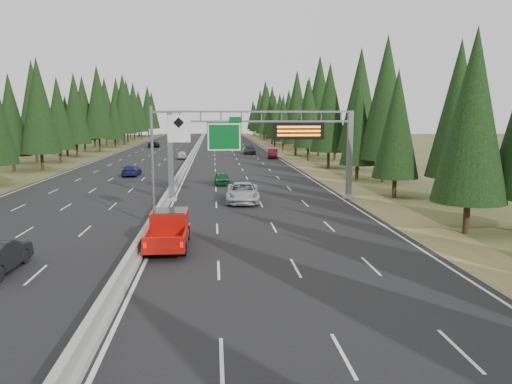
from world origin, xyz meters
TOP-DOWN VIEW (x-y plane):
  - road at (0.00, 80.00)m, footprint 32.00×260.00m
  - shoulder_right at (17.80, 80.00)m, footprint 3.60×260.00m
  - shoulder_left at (-17.80, 80.00)m, footprint 3.60×260.00m
  - median_barrier at (0.00, 80.00)m, footprint 0.70×260.00m
  - sign_gantry at (8.92, 34.88)m, footprint 16.75×0.98m
  - hov_sign_pole at (0.58, 24.97)m, footprint 2.80×0.50m
  - tree_row_right at (22.22, 75.62)m, footprint 11.76×242.18m
  - tree_row_left at (-21.92, 77.63)m, footprint 12.02×242.42m
  - silver_minivan at (6.52, 33.59)m, footprint 3.09×6.14m
  - red_pickup at (1.50, 19.39)m, footprint 2.15×6.03m
  - car_ahead_green at (4.93, 45.03)m, footprint 1.72×3.88m
  - car_ahead_dkred at (14.50, 79.07)m, footprint 2.20×5.04m
  - car_ahead_dkgrey at (11.04, 88.63)m, footprint 2.28×5.59m
  - car_ahead_white at (10.96, 90.30)m, footprint 2.26×4.85m
  - car_ahead_far at (3.29, 140.00)m, footprint 2.29×4.83m
  - car_onc_blue at (-6.13, 54.02)m, footprint 2.02×4.73m
  - car_onc_white at (-1.50, 78.79)m, footprint 2.06×4.31m
  - car_onc_far at (-10.29, 113.19)m, footprint 3.19×6.02m

SIDE VIEW (x-z plane):
  - shoulder_right at x=17.80m, z-range 0.00..0.06m
  - shoulder_left at x=-17.80m, z-range 0.00..0.06m
  - road at x=0.00m, z-range 0.00..0.08m
  - median_barrier at x=0.00m, z-range -0.01..0.84m
  - car_ahead_green at x=4.93m, z-range 0.08..1.38m
  - car_ahead_white at x=10.96m, z-range 0.08..1.43m
  - car_onc_blue at x=-6.13m, z-range 0.08..1.44m
  - car_onc_white at x=-1.50m, z-range 0.08..1.50m
  - car_ahead_far at x=3.29m, z-range 0.08..1.67m
  - car_onc_far at x=-10.29m, z-range 0.08..1.69m
  - car_ahead_dkred at x=14.50m, z-range 0.08..1.69m
  - car_ahead_dkgrey at x=11.04m, z-range 0.08..1.70m
  - silver_minivan at x=6.52m, z-range 0.08..1.75m
  - red_pickup at x=1.50m, z-range 0.19..2.15m
  - hov_sign_pole at x=0.58m, z-range 0.72..8.72m
  - sign_gantry at x=8.92m, z-range 1.37..9.17m
  - tree_row_right at x=22.22m, z-range -0.33..18.50m
  - tree_row_left at x=-21.92m, z-range 0.39..18.96m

